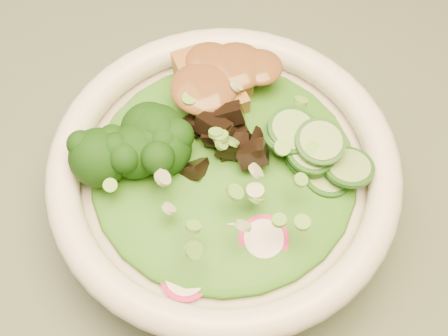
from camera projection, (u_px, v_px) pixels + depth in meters
dining_table at (124, 233)px, 0.60m from camera, size 1.20×0.80×0.75m
salad_bowl at (224, 181)px, 0.46m from camera, size 0.25×0.25×0.07m
lettuce_bed at (224, 167)px, 0.44m from camera, size 0.19×0.19×0.02m
broccoli_florets at (139, 166)px, 0.42m from camera, size 0.09×0.09×0.04m
radish_slices at (236, 247)px, 0.41m from camera, size 0.11×0.08×0.02m
cucumber_slices at (311, 155)px, 0.43m from camera, size 0.09×0.09×0.03m
mushroom_heap at (223, 144)px, 0.43m from camera, size 0.09×0.09×0.04m
tofu_cubes at (220, 91)px, 0.46m from camera, size 0.10×0.09×0.03m
peanut_sauce at (220, 81)px, 0.45m from camera, size 0.07×0.05×0.01m
scallion_garnish at (224, 152)px, 0.42m from camera, size 0.18×0.18×0.02m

